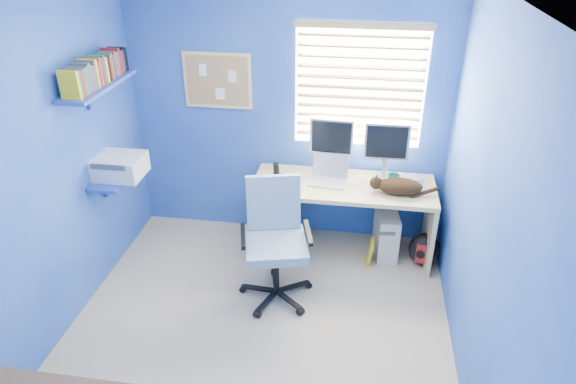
# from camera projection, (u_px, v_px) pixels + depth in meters

# --- Properties ---
(floor) EXTENTS (3.00, 3.20, 0.00)m
(floor) POSITION_uv_depth(u_px,v_px,m) (256.00, 337.00, 4.01)
(floor) COLOR tan
(floor) RESTS_ON ground
(wall_back) EXTENTS (3.00, 0.01, 2.50)m
(wall_back) POSITION_uv_depth(u_px,v_px,m) (288.00, 115.00, 4.79)
(wall_back) COLOR #1F44B3
(wall_back) RESTS_ON ground
(wall_left) EXTENTS (0.01, 3.20, 2.50)m
(wall_left) POSITION_uv_depth(u_px,v_px,m) (42.00, 181.00, 3.61)
(wall_left) COLOR #1F44B3
(wall_left) RESTS_ON ground
(wall_right) EXTENTS (0.01, 3.20, 2.50)m
(wall_right) POSITION_uv_depth(u_px,v_px,m) (485.00, 215.00, 3.21)
(wall_right) COLOR #1F44B3
(wall_right) RESTS_ON ground
(desk) EXTENTS (1.66, 0.65, 0.74)m
(desk) POSITION_uv_depth(u_px,v_px,m) (342.00, 219.00, 4.84)
(desk) COLOR #DEC680
(desk) RESTS_ON floor
(laptop) EXTENTS (0.36, 0.30, 0.22)m
(laptop) POSITION_uv_depth(u_px,v_px,m) (328.00, 172.00, 4.64)
(laptop) COLOR silver
(laptop) RESTS_ON desk
(monitor_left) EXTENTS (0.41, 0.15, 0.54)m
(monitor_left) POSITION_uv_depth(u_px,v_px,m) (331.00, 146.00, 4.75)
(monitor_left) COLOR silver
(monitor_left) RESTS_ON desk
(monitor_right) EXTENTS (0.40, 0.13, 0.54)m
(monitor_right) POSITION_uv_depth(u_px,v_px,m) (386.00, 151.00, 4.65)
(monitor_right) COLOR silver
(monitor_right) RESTS_ON desk
(phone) EXTENTS (0.11, 0.12, 0.17)m
(phone) POSITION_uv_depth(u_px,v_px,m) (276.00, 171.00, 4.71)
(phone) COLOR black
(phone) RESTS_ON desk
(mug) EXTENTS (0.10, 0.09, 0.10)m
(mug) POSITION_uv_depth(u_px,v_px,m) (394.00, 180.00, 4.63)
(mug) COLOR #1B7B53
(mug) RESTS_ON desk
(cd_spindle) EXTENTS (0.13, 0.13, 0.07)m
(cd_spindle) POSITION_uv_depth(u_px,v_px,m) (416.00, 181.00, 4.65)
(cd_spindle) COLOR silver
(cd_spindle) RESTS_ON desk
(cat) EXTENTS (0.41, 0.23, 0.14)m
(cat) POSITION_uv_depth(u_px,v_px,m) (400.00, 186.00, 4.47)
(cat) COLOR black
(cat) RESTS_ON desk
(tower_pc) EXTENTS (0.24, 0.46, 0.45)m
(tower_pc) POSITION_uv_depth(u_px,v_px,m) (386.00, 232.00, 4.90)
(tower_pc) COLOR beige
(tower_pc) RESTS_ON floor
(drawer_boxes) EXTENTS (0.35, 0.28, 0.54)m
(drawer_boxes) POSITION_uv_depth(u_px,v_px,m) (277.00, 220.00, 5.00)
(drawer_boxes) COLOR tan
(drawer_boxes) RESTS_ON floor
(yellow_book) EXTENTS (0.03, 0.17, 0.24)m
(yellow_book) POSITION_uv_depth(u_px,v_px,m) (370.00, 252.00, 4.79)
(yellow_book) COLOR yellow
(yellow_book) RESTS_ON floor
(backpack) EXTENTS (0.32, 0.27, 0.33)m
(backpack) POSITION_uv_depth(u_px,v_px,m) (424.00, 249.00, 4.76)
(backpack) COLOR black
(backpack) RESTS_ON floor
(office_chair) EXTENTS (0.73, 0.73, 1.03)m
(office_chair) POSITION_uv_depth(u_px,v_px,m) (276.00, 256.00, 4.29)
(office_chair) COLOR black
(office_chair) RESTS_ON floor
(window_blinds) EXTENTS (1.15, 0.05, 1.10)m
(window_blinds) POSITION_uv_depth(u_px,v_px,m) (360.00, 88.00, 4.54)
(window_blinds) COLOR white
(window_blinds) RESTS_ON ground
(corkboard) EXTENTS (0.64, 0.02, 0.52)m
(corkboard) POSITION_uv_depth(u_px,v_px,m) (218.00, 81.00, 4.72)
(corkboard) COLOR #DEC680
(corkboard) RESTS_ON ground
(wall_shelves) EXTENTS (0.42, 0.90, 1.05)m
(wall_shelves) POSITION_uv_depth(u_px,v_px,m) (107.00, 120.00, 4.15)
(wall_shelves) COLOR #2842AC
(wall_shelves) RESTS_ON ground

